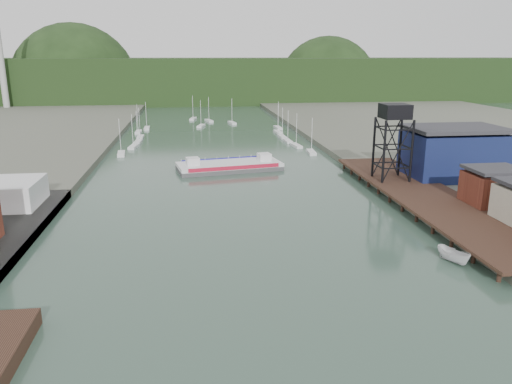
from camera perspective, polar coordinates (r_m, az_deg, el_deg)
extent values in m
plane|color=#2E473C|center=(50.84, 2.20, -17.98)|extent=(600.00, 600.00, 0.00)
cube|color=black|center=(100.92, 18.89, -0.42)|extent=(14.00, 70.00, 0.50)
cylinder|color=black|center=(98.73, 15.71, -1.17)|extent=(0.60, 0.60, 2.20)
cylinder|color=black|center=(103.98, 21.80, -0.88)|extent=(0.60, 0.60, 2.20)
cylinder|color=black|center=(106.29, 14.43, 4.44)|extent=(0.50, 0.50, 13.00)
cylinder|color=black|center=(108.65, 17.38, 4.45)|extent=(0.50, 0.50, 13.00)
cylinder|color=black|center=(111.78, 13.30, 5.03)|extent=(0.50, 0.50, 13.00)
cylinder|color=black|center=(114.03, 16.14, 5.04)|extent=(0.50, 0.50, 13.00)
cube|color=black|center=(109.03, 15.61, 8.88)|extent=(5.50, 5.50, 3.00)
cube|color=#0D1D3B|center=(118.80, 21.58, 3.95)|extent=(20.00, 14.00, 10.00)
cube|color=#2D2D33|center=(117.89, 21.87, 6.76)|extent=(20.50, 14.50, 0.80)
cube|color=#5E271B|center=(98.82, 25.48, 0.19)|extent=(9.00, 8.00, 6.00)
cube|color=silver|center=(149.67, -15.15, 4.22)|extent=(2.67, 7.65, 0.90)
cube|color=silver|center=(160.52, -13.84, 5.04)|extent=(2.81, 7.67, 0.90)
cube|color=silver|center=(169.16, -13.34, 5.58)|extent=(2.35, 7.59, 0.90)
cube|color=silver|center=(178.91, -13.07, 6.12)|extent=(2.01, 7.50, 0.90)
cube|color=silver|center=(191.13, -13.29, 6.68)|extent=(2.00, 7.50, 0.90)
cube|color=silver|center=(200.62, -12.37, 7.13)|extent=(2.16, 7.54, 0.90)
cube|color=silver|center=(147.72, 6.34, 4.52)|extent=(2.53, 7.62, 0.90)
cube|color=silver|center=(158.25, 4.62, 5.29)|extent=(2.76, 7.67, 0.90)
cube|color=silver|center=(166.53, 3.65, 5.82)|extent=(2.22, 7.56, 0.90)
cube|color=silver|center=(175.21, 3.02, 6.30)|extent=(2.18, 7.54, 0.90)
cube|color=silver|center=(186.07, 2.52, 6.84)|extent=(2.46, 7.61, 0.90)
cube|color=silver|center=(197.74, 2.54, 7.35)|extent=(2.48, 7.61, 0.90)
cube|color=silver|center=(203.74, -6.30, 7.51)|extent=(3.78, 7.76, 0.90)
cube|color=silver|center=(212.34, -2.75, 7.90)|extent=(3.31, 7.74, 0.90)
cube|color=silver|center=(219.71, -5.39, 8.10)|extent=(3.76, 7.76, 0.90)
cube|color=silver|center=(227.50, -7.20, 8.30)|extent=(3.40, 7.74, 0.90)
cylinder|color=#A7A8A2|center=(292.55, -27.26, 14.15)|extent=(3.20, 3.20, 60.00)
cube|color=black|center=(342.27, -6.41, 12.62)|extent=(500.00, 120.00, 28.00)
sphere|color=black|center=(350.02, -19.85, 11.23)|extent=(80.00, 80.00, 80.00)
sphere|color=black|center=(365.70, 8.13, 11.80)|extent=(70.00, 70.00, 70.00)
cube|color=#464648|center=(125.81, -3.06, 2.77)|extent=(27.05, 14.52, 1.03)
cube|color=silver|center=(125.61, -3.07, 3.18)|extent=(27.05, 14.52, 0.82)
cube|color=red|center=(120.66, -2.46, 2.78)|extent=(22.29, 4.02, 0.92)
cube|color=navy|center=(130.49, -3.64, 3.73)|extent=(22.29, 4.02, 0.92)
cube|color=silver|center=(123.46, -7.24, 3.45)|extent=(3.56, 3.56, 2.05)
cube|color=silver|center=(127.90, 0.95, 3.98)|extent=(3.56, 3.56, 2.05)
imported|color=silver|center=(74.96, 21.65, -6.78)|extent=(3.78, 5.85, 2.11)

